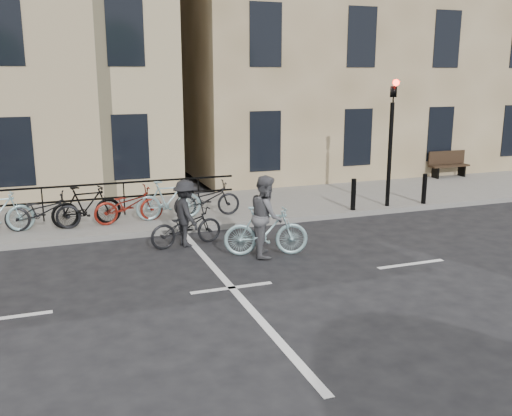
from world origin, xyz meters
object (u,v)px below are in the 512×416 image
object	(u,v)px
bench	(448,163)
cyclist_grey	(266,224)
traffic_light	(391,127)
cyclist_dark	(186,220)

from	to	relation	value
bench	cyclist_grey	xyz separation A→B (m)	(-9.67, -6.09, 0.06)
cyclist_grey	bench	bearing A→B (deg)	-41.80
traffic_light	cyclist_dark	distance (m)	6.76
bench	cyclist_dark	bearing A→B (deg)	-156.88
cyclist_dark	traffic_light	bearing A→B (deg)	-88.02
bench	cyclist_grey	distance (m)	11.43
bench	cyclist_grey	bearing A→B (deg)	-147.81
traffic_light	bench	xyz separation A→B (m)	(4.80, 3.39, -1.78)
traffic_light	bench	world-z (taller)	traffic_light
traffic_light	cyclist_dark	world-z (taller)	traffic_light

